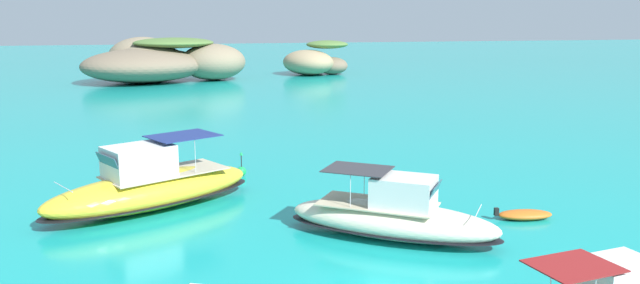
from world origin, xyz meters
TOP-DOWN VIEW (x-y plane):
  - islet_large at (-8.87, 76.79)m, footprint 27.82×22.71m
  - islet_small at (15.84, 81.64)m, footprint 12.08×12.35m
  - motorboat_cream at (2.41, 5.59)m, footprint 9.33×7.67m
  - motorboat_yellow at (-7.99, 12.33)m, footprint 11.36×8.24m
  - dinghy_tender at (9.34, 6.58)m, footprint 2.87×1.48m
  - channel_buoy at (-2.87, 17.81)m, footprint 0.56×0.56m

SIDE VIEW (x-z plane):
  - dinghy_tender at x=9.34m, z-range -0.07..0.51m
  - channel_buoy at x=-2.87m, z-range -0.40..1.08m
  - motorboat_cream at x=2.41m, z-range -0.54..2.41m
  - motorboat_yellow at x=-7.99m, z-range -0.64..2.84m
  - islet_small at x=15.84m, z-range -0.56..4.93m
  - islet_large at x=-8.87m, z-range -0.32..5.98m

